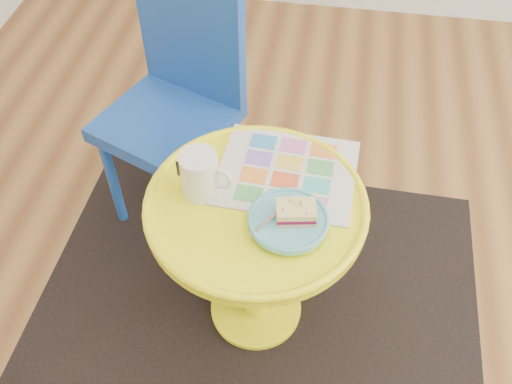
% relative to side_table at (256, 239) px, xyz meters
% --- Properties ---
extents(room_walls, '(4.00, 4.00, 4.00)m').
position_rel_side_table_xyz_m(room_walls, '(-0.45, 0.74, -0.30)').
color(room_walls, silver).
rests_on(room_walls, ground).
extents(rug, '(1.32, 1.12, 0.01)m').
position_rel_side_table_xyz_m(rug, '(0.00, -0.00, -0.35)').
color(rug, black).
rests_on(rug, ground).
extents(side_table, '(0.52, 0.52, 0.50)m').
position_rel_side_table_xyz_m(side_table, '(0.00, 0.00, 0.00)').
color(side_table, '#FFF815').
rests_on(side_table, ground).
extents(chair, '(0.45, 0.45, 0.77)m').
position_rel_side_table_xyz_m(chair, '(-0.30, 0.40, 0.09)').
color(chair, '#1948A3').
rests_on(chair, ground).
extents(newspaper, '(0.34, 0.30, 0.01)m').
position_rel_side_table_xyz_m(newspaper, '(0.06, 0.11, 0.14)').
color(newspaper, silver).
rests_on(newspaper, side_table).
extents(mug, '(0.13, 0.09, 0.12)m').
position_rel_side_table_xyz_m(mug, '(-0.13, 0.02, 0.20)').
color(mug, silver).
rests_on(mug, side_table).
extents(plate, '(0.18, 0.18, 0.02)m').
position_rel_side_table_xyz_m(plate, '(0.08, -0.05, 0.16)').
color(plate, '#59B3BD').
rests_on(plate, newspaper).
extents(cake_slice, '(0.10, 0.07, 0.04)m').
position_rel_side_table_xyz_m(cake_slice, '(0.10, -0.05, 0.19)').
color(cake_slice, '#D3BC8C').
rests_on(cake_slice, plate).
extents(fork, '(0.09, 0.13, 0.00)m').
position_rel_side_table_xyz_m(fork, '(0.05, -0.05, 0.17)').
color(fork, silver).
rests_on(fork, plate).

